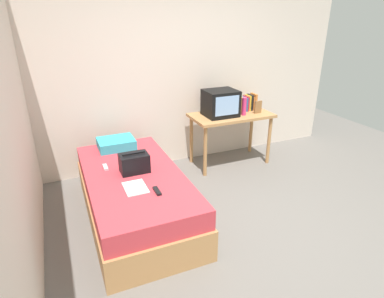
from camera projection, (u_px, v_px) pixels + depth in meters
The scene contains 14 objects.
ground_plane at pixel (247, 232), 3.38m from camera, with size 8.00×8.00×0.00m, color slate.
wall_back at pixel (177, 74), 4.56m from camera, with size 5.20×0.10×2.60m, color beige.
wall_left at pixel (1, 146), 2.14m from camera, with size 0.10×4.10×2.60m, color beige.
bed at pixel (135, 195), 3.54m from camera, with size 1.00×2.00×0.54m.
desk at pixel (231, 121), 4.68m from camera, with size 1.16×0.60×0.76m.
tv at pixel (221, 103), 4.51m from camera, with size 0.44×0.39×0.36m.
water_bottle at pixel (244, 106), 4.55m from camera, with size 0.07×0.07×0.25m, color #E53372.
book_row at pixel (247, 103), 4.79m from camera, with size 0.27×0.17×0.24m.
picture_frame at pixel (258, 107), 4.65m from camera, with size 0.11×0.02×0.18m, color olive.
pillow at pixel (116, 143), 4.05m from camera, with size 0.44×0.36×0.12m, color #33A8B7.
handbag at pixel (134, 163), 3.43m from camera, with size 0.30×0.20×0.22m.
magazine at pixel (135, 187), 3.15m from camera, with size 0.21×0.29×0.01m, color white.
remote_dark at pixel (157, 191), 3.08m from camera, with size 0.04×0.16×0.02m, color black.
remote_silver at pixel (105, 167), 3.54m from camera, with size 0.04×0.14×0.02m, color #B7B7BC.
Camera 1 is at (-1.62, -2.32, 2.12)m, focal length 30.40 mm.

